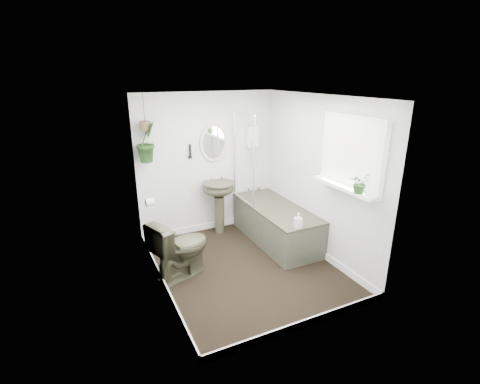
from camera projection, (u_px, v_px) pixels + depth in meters
name	position (u px, v px, depth m)	size (l,w,h in m)	color
floor	(245.00, 267.00, 4.87)	(2.30, 2.80, 0.02)	black
ceiling	(245.00, 95.00, 4.12)	(2.30, 2.80, 0.02)	white
wall_back	(207.00, 164.00, 5.70)	(2.30, 0.02, 2.30)	white
wall_front	(311.00, 230.00, 3.29)	(2.30, 0.02, 2.30)	white
wall_left	(155.00, 202.00, 4.02)	(0.02, 2.80, 2.30)	white
wall_right	(318.00, 177.00, 4.97)	(0.02, 2.80, 2.30)	white
skirting	(245.00, 263.00, 4.85)	(2.30, 2.80, 0.10)	white
bathtub	(276.00, 224.00, 5.52)	(0.72, 1.72, 0.58)	#363625
bath_screen	(244.00, 159.00, 5.49)	(0.04, 0.72, 1.40)	silver
shower_box	(252.00, 137.00, 5.84)	(0.20, 0.10, 0.35)	white
oval_mirror	(214.00, 143.00, 5.60)	(0.46, 0.03, 0.62)	beige
wall_sconce	(190.00, 151.00, 5.46)	(0.04, 0.04, 0.22)	black
toilet_roll_holder	(150.00, 202.00, 4.72)	(0.11, 0.11, 0.11)	white
window_recess	(352.00, 153.00, 4.18)	(0.08, 1.00, 0.90)	white
window_sill	(344.00, 187.00, 4.29)	(0.18, 1.00, 0.04)	white
window_blinds	(349.00, 153.00, 4.16)	(0.01, 0.86, 0.76)	white
toilet	(181.00, 247.00, 4.53)	(0.45, 0.79, 0.81)	#363625
pedestal_sink	(219.00, 208.00, 5.78)	(0.52, 0.44, 0.89)	#363625
sill_plant	(360.00, 183.00, 3.97)	(0.22, 0.19, 0.24)	black
hanging_plant	(147.00, 142.00, 5.01)	(0.32, 0.26, 0.59)	black
soap_bottle	(298.00, 220.00, 4.66)	(0.09, 0.10, 0.21)	black
hanging_pot	(145.00, 125.00, 4.94)	(0.16, 0.16, 0.12)	brown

